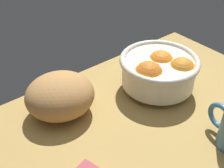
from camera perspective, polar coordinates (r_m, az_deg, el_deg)
name	(u,v)px	position (r cm, az deg, el deg)	size (l,w,h in cm)	color
ground_plane	(165,126)	(73.17, 10.44, -8.04)	(76.58, 61.69, 3.00)	#B28E4A
fruit_bowl	(160,70)	(78.38, 9.35, 2.70)	(21.25, 21.25, 10.90)	silver
bread_loaf	(60,96)	(70.98, -10.17, -2.26)	(16.82, 15.02, 10.69)	tan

